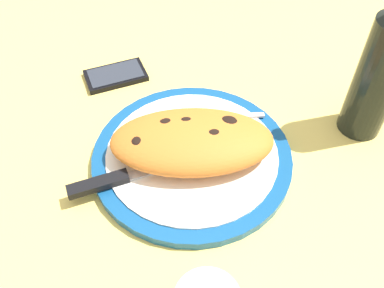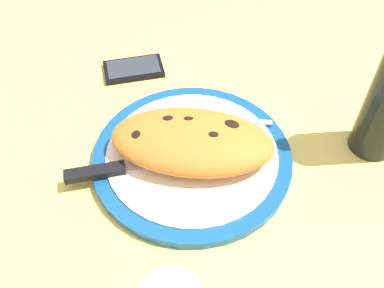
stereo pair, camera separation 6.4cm
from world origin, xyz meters
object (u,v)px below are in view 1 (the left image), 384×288
Objects in this scene: calzone at (194,140)px; knife at (123,177)px; plate at (192,156)px; smartphone at (116,75)px; wine_bottle at (381,72)px; fork at (201,117)px.

calzone is 11.95cm from knife.
smartphone is at bearing -46.50° from plate.
plate is 3.67cm from calzone.
plate is 11.47cm from knife.
wine_bottle is at bearing -153.99° from knife.
knife is at bearing 34.76° from plate.
wine_bottle reaches higher than knife.
fork is at bearing -91.35° from calzone.
wine_bottle is (-26.63, -11.06, 7.18)cm from calzone.
smartphone is 45.97cm from wine_bottle.
calzone is at bearing 134.30° from smartphone.
fork reaches higher than smartphone.
calzone reaches higher than smartphone.
wine_bottle is (-36.31, -17.71, 9.38)cm from knife.
wine_bottle is at bearing -157.39° from plate.
plate is at bearing 22.61° from wine_bottle.
knife is 1.67× the size of smartphone.
knife is at bearing 107.57° from smartphone.
fork is 0.60× the size of wine_bottle.
knife is at bearing 55.22° from fork.
fork reaches higher than plate.
wine_bottle is at bearing 171.22° from smartphone.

